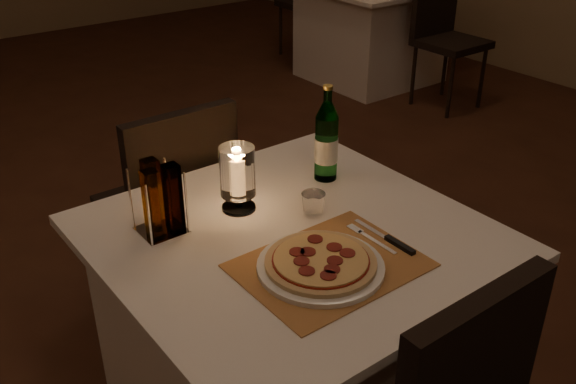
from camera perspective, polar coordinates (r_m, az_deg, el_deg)
floor at (r=2.48m, az=-11.58°, el=-15.13°), size 8.00×10.00×0.02m
main_table at (r=1.98m, az=0.36°, el=-12.69°), size 1.00×1.00×0.74m
chair_far at (r=2.38m, az=-10.16°, el=-0.24°), size 0.42×0.42×0.90m
placemat at (r=1.63m, az=3.72°, el=-6.52°), size 0.45×0.34×0.00m
plate at (r=1.61m, az=2.91°, el=-6.63°), size 0.32×0.32×0.01m
pizza at (r=1.60m, az=2.93°, el=-6.16°), size 0.28×0.28×0.02m
fork at (r=1.75m, az=7.13°, el=-3.99°), size 0.02×0.18×0.00m
knife at (r=1.73m, az=9.36°, el=-4.36°), size 0.02×0.22×0.01m
tumbler at (r=1.83m, az=2.26°, el=-1.11°), size 0.07×0.07×0.07m
water_bottle at (r=2.00m, az=3.43°, el=4.45°), size 0.07×0.07×0.31m
hurricane_candle at (r=1.83m, az=-4.52°, el=1.63°), size 0.10×0.10×0.20m
cruet_caddy at (r=1.75m, az=-11.32°, el=-0.85°), size 0.12×0.12×0.21m
neighbor_table_right at (r=5.26m, az=7.38°, el=13.92°), size 1.00×1.00×0.74m
neighbor_chair_ra at (r=4.76m, az=13.65°, el=13.98°), size 0.42×0.42×0.90m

